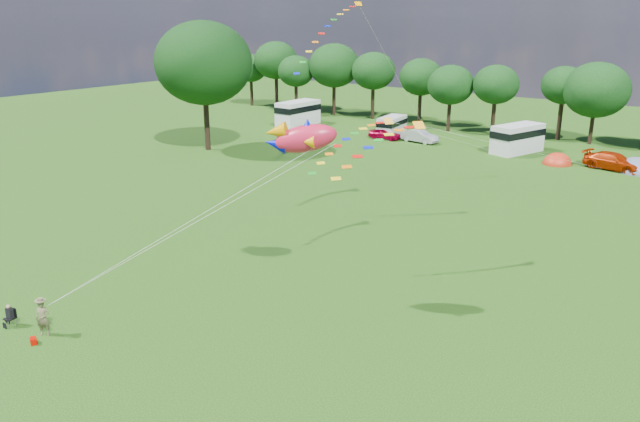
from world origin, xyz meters
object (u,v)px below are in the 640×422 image
Objects in this scene: car_a at (385,133)px; car_c at (614,161)px; big_tree at (203,63)px; campervan_b at (392,126)px; tent_greyblue at (636,171)px; camp_chair at (10,313)px; tent_orange at (557,164)px; fish_kite at (300,138)px; campervan_c at (518,138)px; campervan_a at (298,112)px; kite_flyer at (43,318)px; car_b at (420,136)px.

car_c is at bearing -90.52° from car_a.
big_tree reaches higher than campervan_b.
tent_greyblue reaches higher than camp_chair.
fish_kite is at bearing -91.25° from tent_orange.
car_a is at bearing 178.66° from campervan_b.
tent_greyblue is (11.77, -1.46, -1.55)m from campervan_c.
big_tree is 3.43× the size of tent_greyblue.
campervan_c is (28.65, 0.82, -0.08)m from campervan_a.
kite_flyer is at bearing 175.52° from car_c.
kite_flyer is at bearing -175.16° from campervan_b.
tent_greyblue is 41.37m from fish_kite.
campervan_b is at bearing 92.10° from camp_chair.
kite_flyer is at bearing -164.54° from car_b.
car_b is (4.15, 0.70, 0.06)m from car_a.
campervan_c is (-9.90, 1.96, 0.78)m from car_c.
campervan_b is (-0.24, 1.92, 0.60)m from car_a.
car_a reaches higher than tent_orange.
car_c is at bearing -102.37° from campervan_b.
campervan_b is (-24.90, 1.76, 0.46)m from car_c.
kite_flyer is at bearing -152.29° from campervan_a.
car_b is at bearing 58.49° from kite_flyer.
car_c is at bearing 34.91° from kite_flyer.
tent_greyblue is at bearing 62.40° from camp_chair.
camp_chair is at bearing -101.93° from tent_orange.
kite_flyer is 14.21m from fish_kite.
fish_kite is (30.97, -22.82, -0.58)m from big_tree.
campervan_c is at bearing -82.73° from car_a.
car_b is 22.39m from tent_greyblue.
tent_greyblue is (38.54, 16.96, -9.00)m from big_tree.
car_b is at bearing -81.34° from car_a.
campervan_c is at bearing -75.52° from car_b.
tent_orange is (-4.87, -0.78, -0.77)m from car_c.
campervan_a is 2.09× the size of tent_orange.
car_a reaches higher than camp_chair.
big_tree is 3.72× the size of fish_kite.
campervan_c is at bearing 66.04° from fish_kite.
fish_kite is at bearing 12.16° from kite_flyer.
campervan_c is at bearing -97.57° from campervan_b.
campervan_a is 52.52m from fish_kite.
car_a is 44.17m from fish_kite.
big_tree reaches higher than campervan_c.
tent_greyblue is at bearing -64.58° from car_c.
fish_kite is at bearing -152.74° from car_b.
tent_orange is 6.86m from tent_greyblue.
car_b is at bearing -91.23° from campervan_a.
car_c is 2.08m from tent_greyblue.
car_c is at bearing -165.07° from tent_greyblue.
camp_chair is (9.55, -49.09, 0.00)m from car_a.
campervan_a reaches higher than kite_flyer.
fish_kite is (19.19, -41.04, 7.19)m from campervan_b.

